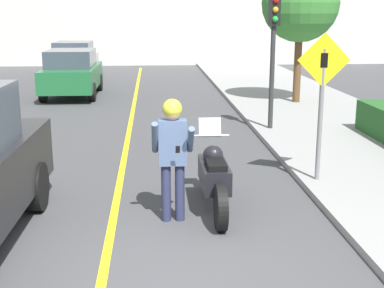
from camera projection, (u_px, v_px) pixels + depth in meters
name	position (u px, v px, depth m)	size (l,w,h in m)	color
ground_plane	(154.00, 279.00, 6.14)	(80.00, 80.00, 0.00)	#424244
road_center_line	(126.00, 150.00, 11.90)	(0.12, 36.00, 0.01)	yellow
building_backdrop	(150.00, 0.00, 30.43)	(28.00, 1.20, 7.32)	beige
motorcycle	(214.00, 177.00, 8.22)	(0.62, 2.32, 1.32)	black
person_biker	(173.00, 147.00, 7.61)	(0.59, 0.49, 1.81)	#282D4C
crossing_sign	(322.00, 93.00, 9.06)	(0.91, 0.08, 2.54)	slate
traffic_light	(274.00, 35.00, 13.03)	(0.26, 0.30, 3.30)	#2D2D30
street_tree	(300.00, 4.00, 16.82)	(2.45, 2.45, 4.37)	brown
parked_car_green	(72.00, 73.00, 19.31)	(1.88, 4.20, 1.68)	black
parked_car_silver	(74.00, 60.00, 24.54)	(1.88, 4.20, 1.68)	black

